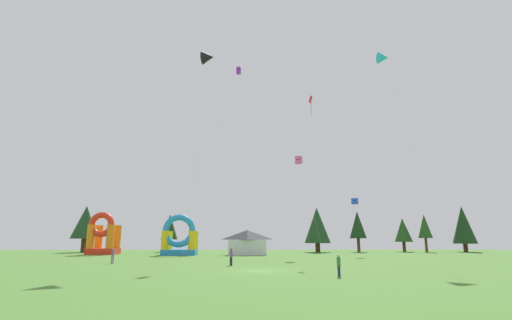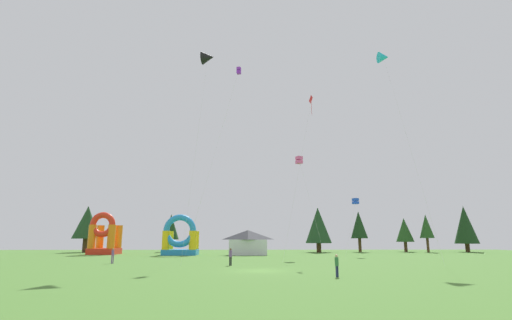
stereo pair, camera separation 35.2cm
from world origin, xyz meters
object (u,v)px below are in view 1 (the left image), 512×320
(kite_pink_box, at_px, (299,160))
(person_left_edge, at_px, (339,263))
(kite_cyan_delta, at_px, (383,58))
(inflatable_orange_dome, at_px, (103,238))
(inflatable_red_slide, at_px, (180,240))
(person_far_side, at_px, (231,255))
(kite_blue_box, at_px, (355,201))
(kite_purple_box, at_px, (238,72))
(person_near_camera, at_px, (113,254))
(kite_black_delta, at_px, (208,58))
(festival_tent, at_px, (247,243))
(kite_red_diamond, at_px, (311,102))

(kite_pink_box, relative_size, person_left_edge, 9.68)
(kite_cyan_delta, bearing_deg, inflatable_orange_dome, 157.36)
(inflatable_red_slide, bearing_deg, person_far_side, -69.09)
(kite_blue_box, relative_size, inflatable_orange_dome, 1.27)
(kite_purple_box, relative_size, person_near_camera, 17.04)
(person_left_edge, bearing_deg, person_far_side, -95.49)
(kite_blue_box, distance_m, person_near_camera, 37.65)
(kite_blue_box, bearing_deg, kite_pink_box, -163.07)
(kite_black_delta, bearing_deg, person_near_camera, -160.61)
(person_left_edge, xyz_separation_m, festival_tent, (-6.21, 35.59, 1.08))
(kite_red_diamond, distance_m, person_left_edge, 32.31)
(kite_red_diamond, distance_m, person_far_side, 27.02)
(kite_purple_box, bearing_deg, inflatable_orange_dome, 148.97)
(kite_cyan_delta, height_order, festival_tent, kite_cyan_delta)
(kite_cyan_delta, xyz_separation_m, kite_purple_box, (-20.67, 4.33, -0.44))
(person_far_side, height_order, inflatable_orange_dome, inflatable_orange_dome)
(kite_red_diamond, distance_m, festival_tent, 25.13)
(kite_red_diamond, distance_m, kite_cyan_delta, 11.76)
(kite_blue_box, distance_m, kite_purple_box, 27.81)
(kite_blue_box, distance_m, festival_tent, 18.84)
(kite_pink_box, xyz_separation_m, festival_tent, (-7.97, 5.76, -12.74))
(kite_purple_box, height_order, festival_tent, kite_purple_box)
(kite_cyan_delta, relative_size, kite_black_delta, 1.06)
(kite_red_diamond, bearing_deg, kite_pink_box, 101.59)
(kite_pink_box, xyz_separation_m, kite_black_delta, (-13.53, -11.32, 11.54))
(kite_pink_box, height_order, kite_black_delta, kite_black_delta)
(person_far_side, distance_m, inflatable_red_slide, 26.04)
(kite_purple_box, bearing_deg, inflatable_red_slide, 131.76)
(kite_black_delta, relative_size, inflatable_red_slide, 4.14)
(kite_blue_box, relative_size, person_left_edge, 5.72)
(kite_red_diamond, bearing_deg, person_near_camera, -159.93)
(person_far_side, bearing_deg, kite_blue_box, -98.17)
(kite_pink_box, distance_m, kite_black_delta, 21.08)
(kite_purple_box, xyz_separation_m, festival_tent, (1.61, 10.37, -25.43))
(person_left_edge, relative_size, inflatable_orange_dome, 0.22)
(kite_cyan_delta, distance_m, person_near_camera, 43.80)
(kite_black_delta, bearing_deg, person_left_edge, -57.54)
(kite_cyan_delta, bearing_deg, kite_red_diamond, 162.46)
(kite_blue_box, bearing_deg, inflatable_orange_dome, 171.26)
(inflatable_orange_dome, bearing_deg, festival_tent, -8.27)
(kite_black_delta, bearing_deg, kite_pink_box, 39.91)
(inflatable_red_slide, bearing_deg, person_left_edge, -64.17)
(kite_purple_box, relative_size, inflatable_red_slide, 4.28)
(kite_purple_box, distance_m, person_left_edge, 37.42)
(person_left_edge, height_order, inflatable_orange_dome, inflatable_orange_dome)
(person_far_side, xyz_separation_m, inflatable_red_slide, (-9.28, 24.29, 1.36))
(kite_red_diamond, height_order, inflatable_orange_dome, kite_red_diamond)
(kite_pink_box, xyz_separation_m, person_near_camera, (-23.00, -14.65, -13.78))
(kite_cyan_delta, xyz_separation_m, inflatable_red_slide, (-30.25, 15.06, -25.50))
(kite_pink_box, xyz_separation_m, inflatable_orange_dome, (-32.82, 9.37, -12.06))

